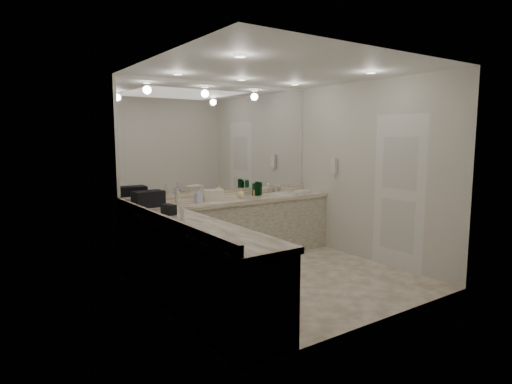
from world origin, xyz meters
TOP-DOWN VIEW (x-y plane):
  - floor at (0.00, 0.00)m, footprint 3.20×3.20m
  - ceiling at (0.00, 0.00)m, footprint 3.20×3.20m
  - wall_back at (0.00, 1.50)m, footprint 3.20×0.02m
  - wall_left at (-1.60, 0.00)m, footprint 0.02×3.00m
  - wall_right at (1.60, 0.00)m, footprint 0.02×3.00m
  - vanity_back_base at (0.00, 1.20)m, footprint 3.20×0.60m
  - vanity_back_top at (0.00, 1.19)m, footprint 3.20×0.64m
  - vanity_left_base at (-1.30, -0.30)m, footprint 0.60×2.40m
  - vanity_left_top at (-1.29, -0.30)m, footprint 0.64×2.42m
  - backsplash_back at (0.00, 1.48)m, footprint 3.20×0.04m
  - backsplash_left at (-1.58, 0.00)m, footprint 0.04×3.00m
  - mirror_back at (0.00, 1.49)m, footprint 3.12×0.01m
  - mirror_left at (-1.59, 0.00)m, footprint 0.01×2.92m
  - sink at (0.95, 1.20)m, footprint 0.44×0.44m
  - faucet at (0.95, 1.41)m, footprint 0.24×0.16m
  - wall_phone at (1.56, 0.70)m, footprint 0.06×0.10m
  - door at (1.59, -0.50)m, footprint 0.02×0.82m
  - black_toiletry_bag at (-1.30, 1.17)m, footprint 0.39×0.25m
  - black_bag_spill at (-1.30, 0.52)m, footprint 0.12×0.22m
  - cream_cosmetic_case at (-0.34, 1.18)m, footprint 0.32×0.26m
  - hand_towel at (1.27, 1.11)m, footprint 0.25×0.17m
  - lotion_left at (-1.30, 0.14)m, footprint 0.05×0.05m
  - soap_bottle_a at (-0.84, 1.29)m, footprint 0.10×0.10m
  - soap_bottle_b at (-0.59, 1.14)m, footprint 0.10×0.10m
  - soap_bottle_c at (0.11, 1.16)m, footprint 0.12×0.12m
  - green_bottle_0 at (0.46, 1.31)m, footprint 0.07×0.07m
  - green_bottle_1 at (0.46, 1.24)m, footprint 0.06×0.06m
  - green_bottle_2 at (0.49, 1.24)m, footprint 0.06×0.06m
  - green_bottle_3 at (0.56, 1.30)m, footprint 0.07×0.07m
  - amenity_bottle_0 at (-0.14, 1.26)m, footprint 0.05×0.05m
  - amenity_bottle_1 at (-0.60, 1.22)m, footprint 0.04×0.04m
  - amenity_bottle_2 at (-1.07, 1.26)m, footprint 0.05×0.05m
  - amenity_bottle_3 at (-1.08, 1.24)m, footprint 0.06×0.06m
  - amenity_bottle_4 at (-0.51, 1.18)m, footprint 0.04×0.04m
  - amenity_bottle_5 at (0.44, 1.28)m, footprint 0.05×0.05m
  - amenity_bottle_6 at (-0.61, 1.16)m, footprint 0.05×0.05m

SIDE VIEW (x-z plane):
  - floor at x=0.00m, z-range 0.00..0.00m
  - vanity_back_base at x=0.00m, z-range 0.00..0.84m
  - vanity_left_base at x=-1.30m, z-range 0.00..0.84m
  - vanity_back_top at x=0.00m, z-range 0.84..0.90m
  - vanity_left_top at x=-1.29m, z-range 0.84..0.90m
  - sink at x=0.95m, z-range 0.88..0.91m
  - hand_towel at x=1.27m, z-range 0.90..0.94m
  - amenity_bottle_2 at x=-1.07m, z-range 0.90..0.96m
  - amenity_bottle_4 at x=-0.51m, z-range 0.90..0.98m
  - amenity_bottle_5 at x=0.44m, z-range 0.90..0.99m
  - amenity_bottle_0 at x=-0.14m, z-range 0.90..1.00m
  - backsplash_back at x=0.00m, z-range 0.90..1.00m
  - backsplash_left at x=-1.58m, z-range 0.90..1.00m
  - amenity_bottle_1 at x=-0.60m, z-range 0.90..1.01m
  - black_bag_spill at x=-1.30m, z-range 0.90..1.01m
  - amenity_bottle_6 at x=-0.61m, z-range 0.90..1.02m
  - lotion_left at x=-1.30m, z-range 0.90..1.02m
  - amenity_bottle_3 at x=-1.08m, z-range 0.90..1.03m
  - faucet at x=0.95m, z-range 0.90..1.04m
  - soap_bottle_c at x=0.11m, z-range 0.90..1.05m
  - cream_cosmetic_case at x=-0.34m, z-range 0.90..1.06m
  - green_bottle_0 at x=0.46m, z-range 0.90..1.09m
  - green_bottle_3 at x=0.56m, z-range 0.90..1.10m
  - soap_bottle_b at x=-0.59m, z-range 0.90..1.10m
  - green_bottle_2 at x=0.49m, z-range 0.90..1.11m
  - black_toiletry_bag at x=-1.30m, z-range 0.90..1.12m
  - green_bottle_1 at x=0.46m, z-range 0.90..1.12m
  - soap_bottle_a at x=-0.84m, z-range 0.90..1.12m
  - door at x=1.59m, z-range 0.00..2.10m
  - wall_back at x=0.00m, z-range 0.00..2.60m
  - wall_left at x=-1.60m, z-range 0.00..2.60m
  - wall_right at x=1.60m, z-range 0.00..2.60m
  - wall_phone at x=1.56m, z-range 1.23..1.47m
  - mirror_back at x=0.00m, z-range 1.00..2.55m
  - mirror_left at x=-1.59m, z-range 1.00..2.55m
  - ceiling at x=0.00m, z-range 2.60..2.60m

